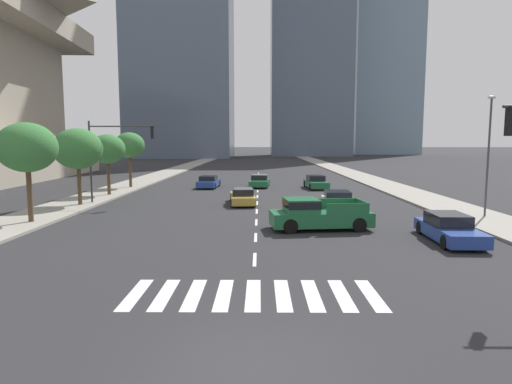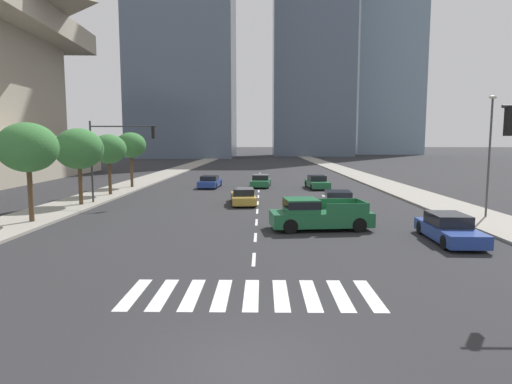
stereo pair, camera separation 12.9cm
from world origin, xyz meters
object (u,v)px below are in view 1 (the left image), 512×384
Objects in this scene: pickup_truck at (316,214)px; sedan_blue_3 at (209,182)px; sedan_blue_5 at (449,229)px; street_lamp_east at (489,147)px; traffic_signal_far at (114,146)px; street_tree_third at (108,149)px; sedan_green_2 at (316,183)px; sedan_green_1 at (260,181)px; sedan_white_4 at (338,202)px; street_tree_fourth at (129,145)px; sedan_gold_0 at (242,197)px; street_tree_second at (78,149)px; street_tree_nearest at (27,148)px.

pickup_truck is 1.24× the size of sedan_blue_3.
sedan_blue_5 is 8.56m from street_lamp_east.
sedan_blue_5 is 0.80× the size of traffic_signal_far.
sedan_blue_3 is 0.86× the size of street_tree_third.
sedan_green_2 is at bearing -103.91° from pickup_truck.
sedan_green_1 is 0.99× the size of sedan_white_4.
traffic_signal_far is 1.17× the size of street_tree_third.
street_tree_fourth is (-12.95, -1.71, 3.73)m from sedan_green_1.
street_lamp_east reaches higher than sedan_gold_0.
street_tree_fourth reaches higher than sedan_green_2.
street_lamp_east is (8.04, -17.20, 3.75)m from sedan_green_2.
sedan_gold_0 is 16.62m from street_lamp_east.
sedan_blue_3 is 0.73× the size of traffic_signal_far.
street_tree_second is (-18.27, 1.66, 3.54)m from sedan_white_4.
sedan_green_2 is at bearing 78.74° from sedan_green_1.
sedan_blue_3 is 18.13m from sedan_white_4.
pickup_truck is 21.60m from street_tree_third.
sedan_gold_0 is at bearing -43.15° from street_tree_fourth.
sedan_green_2 is (6.94, 11.06, 0.04)m from sedan_gold_0.
street_tree_third is 6.26m from street_tree_fourth.
traffic_signal_far is 1.08× the size of street_tree_nearest.
sedan_blue_3 is (-5.19, -0.90, -0.01)m from sedan_green_1.
sedan_blue_3 is 27.76m from sedan_blue_5.
sedan_blue_5 reaches higher than sedan_blue_3.
street_tree_nearest reaches higher than sedan_blue_5.
traffic_signal_far is 1.10× the size of street_tree_second.
sedan_gold_0 is 12.38m from sedan_blue_3.
sedan_green_1 is 0.83× the size of street_tree_second.
street_lamp_east is at bearing -117.48° from sedan_gold_0.
sedan_green_1 is at bearing -110.09° from sedan_green_2.
street_tree_fourth is at bearing -77.98° from sedan_green_1.
sedan_green_2 is at bearing 0.35° from street_tree_fourth.
street_tree_nearest is at bearing -90.00° from street_tree_fourth.
street_tree_nearest is (-26.65, -1.98, -0.03)m from street_lamp_east.
street_tree_second reaches higher than sedan_green_2.
sedan_blue_3 is at bearing 13.25° from sedan_gold_0.
sedan_blue_5 is at bearing 24.22° from sedan_green_1.
sedan_blue_5 is at bearing -145.25° from sedan_gold_0.
traffic_signal_far is (-10.73, -12.83, 3.74)m from sedan_green_1.
sedan_green_1 is at bearing -10.95° from sedan_gold_0.
sedan_blue_3 is (-8.19, 21.27, -0.24)m from pickup_truck.
sedan_blue_5 is at bearing -145.92° from sedan_blue_3.
pickup_truck is at bearing -4.98° from street_tree_nearest.
pickup_truck is at bearing -16.58° from sedan_white_4.
street_tree_second reaches higher than sedan_green_1.
pickup_truck reaches higher than sedan_green_2.
traffic_signal_far reaches higher than sedan_blue_3.
street_tree_second is (-18.61, -12.43, 3.55)m from sedan_green_2.
sedan_gold_0 is 15.86m from sedan_blue_5.
sedan_gold_0 is at bearing -111.55° from sedan_white_4.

